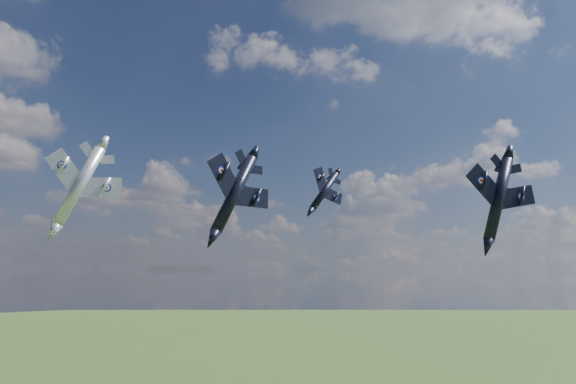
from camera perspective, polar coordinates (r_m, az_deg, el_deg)
jet_lead_navy at (r=70.87m, az=-5.46°, el=-0.14°), size 11.84×15.85×8.10m
jet_right_navy at (r=78.28m, az=20.60°, el=-0.60°), size 16.72×18.79×6.45m
jet_high_navy at (r=102.80m, az=3.73°, el=0.08°), size 9.25×13.30×8.17m
jet_left_silver at (r=78.70m, az=-20.44°, el=0.61°), size 16.09×18.66×7.75m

